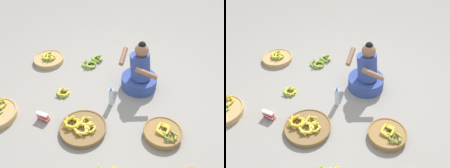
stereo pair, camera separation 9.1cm
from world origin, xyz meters
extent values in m
plane|color=gray|center=(0.00, 0.00, 0.00)|extent=(10.00, 10.00, 0.00)
cylinder|color=#334793|center=(0.19, 0.30, 0.09)|extent=(0.52, 0.52, 0.18)
cylinder|color=#334793|center=(0.19, 0.30, 0.37)|extent=(0.42, 0.39, 0.42)
sphere|color=#8C6042|center=(0.19, 0.30, 0.64)|extent=(0.19, 0.19, 0.19)
sphere|color=black|center=(0.19, 0.30, 0.72)|extent=(0.10, 0.10, 0.10)
cylinder|color=#8C6042|center=(-0.09, 0.32, 0.44)|extent=(0.13, 0.32, 0.16)
cylinder|color=#8C6042|center=(0.35, 0.10, 0.44)|extent=(0.32, 0.14, 0.16)
cylinder|color=olive|center=(0.81, -0.41, 0.04)|extent=(0.46, 0.46, 0.08)
torus|color=olive|center=(0.81, -0.41, 0.08)|extent=(0.48, 0.48, 0.02)
ellipsoid|color=olive|center=(0.97, -0.45, 0.11)|extent=(0.05, 0.14, 0.08)
ellipsoid|color=olive|center=(0.94, -0.41, 0.10)|extent=(0.13, 0.10, 0.07)
ellipsoid|color=olive|center=(0.86, -0.43, 0.10)|extent=(0.08, 0.14, 0.07)
ellipsoid|color=olive|center=(0.86, -0.49, 0.10)|extent=(0.10, 0.13, 0.06)
ellipsoid|color=olive|center=(0.92, -0.52, 0.10)|extent=(0.14, 0.04, 0.07)
sphere|color=#382D19|center=(0.91, -0.46, 0.10)|extent=(0.03, 0.03, 0.03)
ellipsoid|color=yellow|center=(0.86, -0.39, 0.11)|extent=(0.05, 0.14, 0.08)
ellipsoid|color=yellow|center=(0.81, -0.33, 0.10)|extent=(0.14, 0.06, 0.06)
ellipsoid|color=yellow|center=(0.74, -0.39, 0.10)|extent=(0.05, 0.14, 0.06)
ellipsoid|color=yellow|center=(0.81, -0.45, 0.10)|extent=(0.14, 0.06, 0.06)
sphere|color=#382D19|center=(0.80, -0.39, 0.10)|extent=(0.03, 0.03, 0.03)
ellipsoid|color=yellow|center=(0.86, -0.42, 0.11)|extent=(0.04, 0.14, 0.08)
ellipsoid|color=yellow|center=(0.81, -0.36, 0.10)|extent=(0.14, 0.06, 0.07)
ellipsoid|color=yellow|center=(0.74, -0.42, 0.10)|extent=(0.03, 0.14, 0.07)
ellipsoid|color=yellow|center=(0.79, -0.48, 0.10)|extent=(0.14, 0.05, 0.06)
sphere|color=#382D19|center=(0.80, -0.42, 0.10)|extent=(0.03, 0.03, 0.03)
ellipsoid|color=#9EB747|center=(-1.22, -1.06, 0.11)|extent=(0.16, 0.05, 0.09)
ellipsoid|color=yellow|center=(-1.21, -0.99, 0.10)|extent=(0.05, 0.15, 0.06)
ellipsoid|color=yellow|center=(-1.25, -0.94, 0.11)|extent=(0.15, 0.08, 0.09)
ellipsoid|color=yellow|center=(-1.31, -0.95, 0.11)|extent=(0.14, 0.11, 0.08)
sphere|color=#382D19|center=(-1.27, -1.00, 0.10)|extent=(0.03, 0.03, 0.03)
cylinder|color=brown|center=(-0.09, -0.80, 0.03)|extent=(0.58, 0.58, 0.06)
torus|color=brown|center=(-0.09, -0.80, 0.06)|extent=(0.59, 0.59, 0.02)
ellipsoid|color=yellow|center=(0.06, -0.78, 0.09)|extent=(0.04, 0.12, 0.08)
ellipsoid|color=yellow|center=(0.04, -0.75, 0.09)|extent=(0.12, 0.09, 0.07)
ellipsoid|color=yellow|center=(-0.02, -0.74, 0.09)|extent=(0.12, 0.09, 0.08)
ellipsoid|color=yellow|center=(-0.05, -0.79, 0.08)|extent=(0.03, 0.12, 0.06)
ellipsoid|color=yellow|center=(-0.03, -0.83, 0.09)|extent=(0.11, 0.10, 0.07)
ellipsoid|color=yellow|center=(0.03, -0.84, 0.08)|extent=(0.12, 0.09, 0.06)
sphere|color=#382D19|center=(0.01, -0.79, 0.09)|extent=(0.03, 0.03, 0.03)
ellipsoid|color=yellow|center=(-0.04, -0.72, 0.09)|extent=(0.05, 0.12, 0.08)
ellipsoid|color=yellow|center=(-0.10, -0.66, 0.09)|extent=(0.12, 0.03, 0.08)
ellipsoid|color=yellow|center=(-0.15, -0.72, 0.09)|extent=(0.04, 0.12, 0.07)
ellipsoid|color=yellow|center=(-0.09, -0.77, 0.08)|extent=(0.12, 0.04, 0.05)
sphere|color=#382D19|center=(-0.10, -0.71, 0.09)|extent=(0.03, 0.03, 0.03)
ellipsoid|color=gold|center=(-0.16, -0.82, 0.10)|extent=(0.06, 0.17, 0.09)
ellipsoid|color=gold|center=(-0.18, -0.78, 0.09)|extent=(0.13, 0.15, 0.07)
ellipsoid|color=gold|center=(-0.24, -0.76, 0.09)|extent=(0.16, 0.05, 0.06)
ellipsoid|color=gold|center=(-0.30, -0.79, 0.09)|extent=(0.11, 0.16, 0.08)
ellipsoid|color=gold|center=(-0.30, -0.85, 0.10)|extent=(0.09, 0.16, 0.10)
ellipsoid|color=gold|center=(-0.26, -0.89, 0.10)|extent=(0.16, 0.09, 0.10)
ellipsoid|color=gold|center=(-0.20, -0.89, 0.10)|extent=(0.16, 0.12, 0.10)
sphere|color=#382D19|center=(-0.23, -0.83, 0.09)|extent=(0.04, 0.04, 0.04)
ellipsoid|color=yellow|center=(-0.01, -0.84, 0.09)|extent=(0.06, 0.16, 0.08)
ellipsoid|color=yellow|center=(-0.04, -0.79, 0.09)|extent=(0.15, 0.12, 0.08)
ellipsoid|color=yellow|center=(-0.10, -0.78, 0.09)|extent=(0.16, 0.10, 0.06)
ellipsoid|color=yellow|center=(-0.14, -0.83, 0.10)|extent=(0.07, 0.16, 0.09)
ellipsoid|color=yellow|center=(-0.10, -0.91, 0.09)|extent=(0.16, 0.08, 0.07)
ellipsoid|color=yellow|center=(-0.04, -0.90, 0.09)|extent=(0.15, 0.12, 0.07)
sphere|color=#382D19|center=(-0.08, -0.85, 0.09)|extent=(0.04, 0.04, 0.04)
cylinder|color=tan|center=(-1.40, 0.19, 0.03)|extent=(0.48, 0.48, 0.06)
torus|color=tan|center=(-1.40, 0.19, 0.06)|extent=(0.50, 0.50, 0.02)
ellipsoid|color=yellow|center=(-1.31, 0.20, 0.09)|extent=(0.04, 0.13, 0.07)
ellipsoid|color=yellow|center=(-1.34, 0.25, 0.10)|extent=(0.13, 0.09, 0.09)
ellipsoid|color=yellow|center=(-1.40, 0.24, 0.09)|extent=(0.12, 0.12, 0.07)
ellipsoid|color=yellow|center=(-1.41, 0.18, 0.10)|extent=(0.09, 0.13, 0.08)
ellipsoid|color=yellow|center=(-1.36, 0.15, 0.09)|extent=(0.13, 0.05, 0.06)
sphere|color=#382D19|center=(-1.36, 0.20, 0.09)|extent=(0.03, 0.03, 0.03)
ellipsoid|color=gold|center=(-1.34, 0.22, 0.10)|extent=(0.07, 0.16, 0.09)
ellipsoid|color=gold|center=(-1.37, 0.26, 0.09)|extent=(0.15, 0.12, 0.07)
ellipsoid|color=gold|center=(-1.46, 0.25, 0.09)|extent=(0.14, 0.13, 0.06)
ellipsoid|color=gold|center=(-1.48, 0.18, 0.09)|extent=(0.07, 0.16, 0.07)
ellipsoid|color=gold|center=(-1.43, 0.14, 0.09)|extent=(0.16, 0.08, 0.07)
ellipsoid|color=gold|center=(-1.38, 0.14, 0.09)|extent=(0.15, 0.11, 0.07)
sphere|color=#382D19|center=(-1.41, 0.20, 0.09)|extent=(0.03, 0.03, 0.03)
ellipsoid|color=#8CAD38|center=(-1.33, 0.18, 0.10)|extent=(0.06, 0.17, 0.10)
ellipsoid|color=#8CAD38|center=(-1.37, 0.25, 0.10)|extent=(0.16, 0.11, 0.08)
ellipsoid|color=#8CAD38|center=(-1.45, 0.24, 0.10)|extent=(0.14, 0.14, 0.10)
ellipsoid|color=#8CAD38|center=(-1.45, 0.14, 0.09)|extent=(0.15, 0.14, 0.08)
ellipsoid|color=#8CAD38|center=(-1.37, 0.13, 0.09)|extent=(0.16, 0.10, 0.07)
sphere|color=#382D19|center=(-1.40, 0.19, 0.09)|extent=(0.03, 0.03, 0.03)
ellipsoid|color=yellow|center=(-0.64, -0.35, 0.03)|extent=(0.05, 0.15, 0.08)
ellipsoid|color=yellow|center=(-0.67, -0.31, 0.03)|extent=(0.13, 0.11, 0.06)
ellipsoid|color=yellow|center=(-0.71, -0.30, 0.03)|extent=(0.14, 0.04, 0.08)
ellipsoid|color=yellow|center=(-0.77, -0.34, 0.03)|extent=(0.08, 0.14, 0.09)
ellipsoid|color=yellow|center=(-0.76, -0.39, 0.03)|extent=(0.09, 0.14, 0.08)
ellipsoid|color=yellow|center=(-0.71, -0.42, 0.03)|extent=(0.14, 0.03, 0.07)
ellipsoid|color=yellow|center=(-0.67, -0.41, 0.03)|extent=(0.13, 0.11, 0.08)
sphere|color=#382D19|center=(-0.71, -0.36, 0.03)|extent=(0.03, 0.03, 0.03)
ellipsoid|color=#8CAD38|center=(-0.65, -0.37, 0.02)|extent=(0.05, 0.14, 0.06)
ellipsoid|color=#8CAD38|center=(-0.72, -0.32, 0.02)|extent=(0.15, 0.06, 0.05)
ellipsoid|color=#8CAD38|center=(-0.77, -0.36, 0.02)|extent=(0.06, 0.15, 0.06)
ellipsoid|color=#8CAD38|center=(-0.72, -0.44, 0.03)|extent=(0.14, 0.06, 0.09)
sphere|color=#382D19|center=(-0.71, -0.38, 0.03)|extent=(0.03, 0.03, 0.03)
ellipsoid|color=#8CAD38|center=(-0.63, 0.61, 0.04)|extent=(0.07, 0.16, 0.09)
ellipsoid|color=#8CAD38|center=(-0.65, 0.64, 0.03)|extent=(0.14, 0.13, 0.07)
ellipsoid|color=#8CAD38|center=(-0.72, 0.66, 0.04)|extent=(0.16, 0.08, 0.09)
ellipsoid|color=#8CAD38|center=(-0.76, 0.61, 0.03)|extent=(0.07, 0.16, 0.06)
ellipsoid|color=#8CAD38|center=(-0.72, 0.53, 0.03)|extent=(0.16, 0.09, 0.08)
ellipsoid|color=#8CAD38|center=(-0.68, 0.53, 0.04)|extent=(0.16, 0.08, 0.10)
sphere|color=#382D19|center=(-0.70, 0.60, 0.03)|extent=(0.04, 0.04, 0.04)
ellipsoid|color=#8CAD38|center=(-0.64, 0.40, 0.03)|extent=(0.04, 0.14, 0.06)
ellipsoid|color=#8CAD38|center=(-0.68, 0.45, 0.03)|extent=(0.14, 0.09, 0.08)
ellipsoid|color=#8CAD38|center=(-0.71, 0.46, 0.03)|extent=(0.14, 0.04, 0.08)
ellipsoid|color=#8CAD38|center=(-0.75, 0.43, 0.03)|extent=(0.11, 0.13, 0.08)
ellipsoid|color=#8CAD38|center=(-0.76, 0.38, 0.03)|extent=(0.06, 0.15, 0.08)
ellipsoid|color=#8CAD38|center=(-0.71, 0.34, 0.03)|extent=(0.14, 0.06, 0.09)
ellipsoid|color=#8CAD38|center=(-0.66, 0.35, 0.03)|extent=(0.12, 0.13, 0.07)
sphere|color=#382D19|center=(-0.70, 0.40, 0.03)|extent=(0.03, 0.03, 0.03)
ellipsoid|color=#8CAD38|center=(-0.69, 0.38, 0.03)|extent=(0.06, 0.16, 0.08)
ellipsoid|color=#8CAD38|center=(-0.73, 0.46, 0.03)|extent=(0.16, 0.08, 0.09)
ellipsoid|color=#8CAD38|center=(-0.77, 0.46, 0.02)|extent=(0.16, 0.07, 0.06)
ellipsoid|color=#8CAD38|center=(-0.83, 0.40, 0.04)|extent=(0.05, 0.16, 0.09)
ellipsoid|color=#8CAD38|center=(-0.79, 0.33, 0.02)|extent=(0.15, 0.11, 0.05)
ellipsoid|color=#8CAD38|center=(-0.71, 0.33, 0.04)|extent=(0.14, 0.12, 0.10)
sphere|color=#382D19|center=(-0.75, 0.39, 0.02)|extent=(0.03, 0.03, 0.03)
cylinder|color=silver|center=(0.00, -0.23, 0.14)|extent=(0.06, 0.06, 0.27)
cylinder|color=#2D59B7|center=(0.00, -0.23, 0.28)|extent=(0.04, 0.04, 0.02)
cube|color=red|center=(-0.65, -0.88, 0.01)|extent=(0.16, 0.06, 0.03)
cube|color=white|center=(-0.65, -0.89, 0.04)|extent=(0.16, 0.06, 0.03)
cube|color=red|center=(-0.64, -0.89, 0.07)|extent=(0.16, 0.05, 0.03)
cube|color=white|center=(-0.65, -0.89, 0.10)|extent=(0.16, 0.06, 0.03)
camera|label=1|loc=(1.19, -2.48, 2.55)|focal=41.47mm
camera|label=2|loc=(1.27, -2.44, 2.55)|focal=41.47mm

